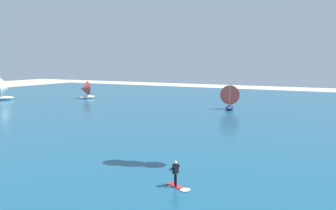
% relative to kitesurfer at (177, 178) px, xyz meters
% --- Properties ---
extents(ocean, '(160.00, 90.00, 0.10)m').
position_rel_kitesurfer_xyz_m(ocean, '(-2.43, 34.57, -0.65)').
color(ocean, navy).
rests_on(ocean, ground).
extents(kitesurfer, '(2.01, 1.32, 1.67)m').
position_rel_kitesurfer_xyz_m(kitesurfer, '(0.00, 0.00, 0.00)').
color(kitesurfer, red).
rests_on(kitesurfer, ocean).
extents(sailboat_mid_left, '(4.33, 4.45, 4.98)m').
position_rel_kitesurfer_xyz_m(sailboat_mid_left, '(-53.22, 29.37, 1.68)').
color(sailboat_mid_left, silver).
rests_on(sailboat_mid_left, ocean).
extents(sailboat_far_left, '(3.43, 3.95, 4.48)m').
position_rel_kitesurfer_xyz_m(sailboat_far_left, '(-8.37, 37.16, 1.45)').
color(sailboat_far_left, navy).
rests_on(sailboat_far_left, ocean).
extents(sailboat_mid_right, '(3.22, 3.61, 4.04)m').
position_rel_kitesurfer_xyz_m(sailboat_mid_right, '(-40.40, 38.61, 1.25)').
color(sailboat_mid_right, white).
rests_on(sailboat_mid_right, ocean).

